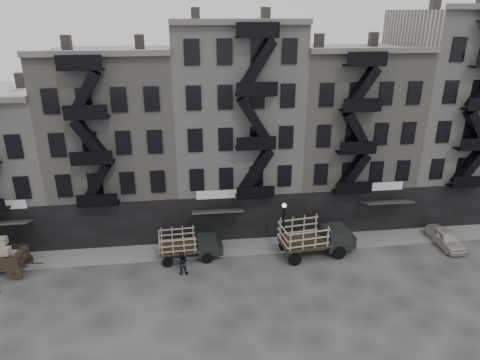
{
  "coord_description": "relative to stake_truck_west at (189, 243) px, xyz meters",
  "views": [
    {
      "loc": [
        -4.01,
        -26.31,
        17.8
      ],
      "look_at": [
        -0.22,
        4.0,
        5.8
      ],
      "focal_mm": 32.0,
      "sensor_mm": 36.0,
      "label": 1
    }
  ],
  "objects": [
    {
      "name": "lamp_post",
      "position": [
        7.35,
        -0.01,
        1.42
      ],
      "size": [
        0.36,
        0.36,
        4.28
      ],
      "color": "black",
      "rests_on": "ground"
    },
    {
      "name": "stake_truck_west",
      "position": [
        0.0,
        0.0,
        0.0
      ],
      "size": [
        4.86,
        2.2,
        2.39
      ],
      "rotation": [
        0.0,
        0.0,
        0.05
      ],
      "color": "black",
      "rests_on": "ground"
    },
    {
      "name": "stake_truck_east",
      "position": [
        9.77,
        -0.59,
        0.31
      ],
      "size": [
        6.08,
        3.04,
        2.94
      ],
      "rotation": [
        0.0,
        0.0,
        0.13
      ],
      "color": "black",
      "rests_on": "ground"
    },
    {
      "name": "pedestrian_mid",
      "position": [
        -0.54,
        -2.04,
        -0.46
      ],
      "size": [
        0.88,
        0.69,
        1.8
      ],
      "primitive_type": "imported",
      "rotation": [
        0.0,
        0.0,
        3.13
      ],
      "color": "black",
      "rests_on": "ground"
    },
    {
      "name": "car_east",
      "position": [
        20.75,
        -0.62,
        -0.68
      ],
      "size": [
        1.76,
        4.08,
        1.37
      ],
      "primitive_type": "imported",
      "rotation": [
        0.0,
        0.0,
        0.03
      ],
      "color": "#B9B1A6",
      "rests_on": "ground"
    },
    {
      "name": "building_midwest",
      "position": [
        -5.65,
        7.22,
        6.14
      ],
      "size": [
        10.0,
        11.35,
        16.2
      ],
      "color": "gray",
      "rests_on": "ground"
    },
    {
      "name": "sidewalk",
      "position": [
        4.35,
        1.14,
        -1.29
      ],
      "size": [
        55.0,
        2.5,
        0.15
      ],
      "primitive_type": "cube",
      "color": "slate",
      "rests_on": "ground"
    },
    {
      "name": "building_mideast",
      "position": [
        14.35,
        7.22,
        6.14
      ],
      "size": [
        10.0,
        11.35,
        16.2
      ],
      "color": "gray",
      "rests_on": "ground"
    },
    {
      "name": "ground",
      "position": [
        4.35,
        -2.61,
        -1.36
      ],
      "size": [
        140.0,
        140.0,
        0.0
      ],
      "primitive_type": "plane",
      "color": "#38383A",
      "rests_on": "ground"
    },
    {
      "name": "building_east",
      "position": [
        24.35,
        7.22,
        7.64
      ],
      "size": [
        10.0,
        11.35,
        19.2
      ],
      "color": "#A19A94",
      "rests_on": "ground"
    },
    {
      "name": "building_center",
      "position": [
        4.35,
        7.22,
        7.14
      ],
      "size": [
        10.0,
        11.35,
        18.2
      ],
      "color": "#A19A94",
      "rests_on": "ground"
    }
  ]
}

